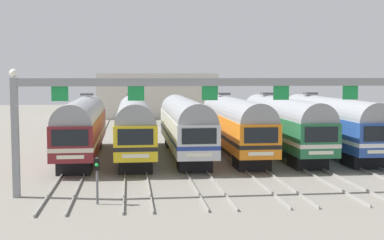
{
  "coord_description": "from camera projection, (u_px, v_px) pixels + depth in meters",
  "views": [
    {
      "loc": [
        -6.53,
        -42.89,
        6.62
      ],
      "look_at": [
        -1.39,
        0.61,
        2.94
      ],
      "focal_mm": 49.71,
      "sensor_mm": 36.0,
      "label": 1
    }
  ],
  "objects": [
    {
      "name": "commuter_train_silver",
      "position": [
        185.0,
        124.0,
        43.29
      ],
      "size": [
        2.88,
        18.06,
        4.77
      ],
      "color": "silver",
      "rests_on": "ground"
    },
    {
      "name": "commuter_train_maroon",
      "position": [
        82.0,
        125.0,
        42.33
      ],
      "size": [
        2.88,
        18.06,
        5.05
      ],
      "color": "maroon",
      "rests_on": "ground"
    },
    {
      "name": "catenary_gantry",
      "position": [
        246.0,
        98.0,
        29.95
      ],
      "size": [
        25.77,
        0.44,
        6.97
      ],
      "color": "gray",
      "rests_on": "ground"
    },
    {
      "name": "commuter_train_orange",
      "position": [
        234.0,
        123.0,
        43.77
      ],
      "size": [
        2.88,
        18.06,
        5.05
      ],
      "color": "orange",
      "rests_on": "ground"
    },
    {
      "name": "commuter_train_blue",
      "position": [
        330.0,
        122.0,
        44.73
      ],
      "size": [
        2.88,
        18.06,
        5.05
      ],
      "color": "#284C9E",
      "rests_on": "ground"
    },
    {
      "name": "track_bed",
      "position": [
        187.0,
        133.0,
        60.58
      ],
      "size": [
        22.04,
        70.0,
        0.15
      ],
      "color": "gray",
      "rests_on": "ground"
    },
    {
      "name": "maintenance_building",
      "position": [
        156.0,
        95.0,
        84.75
      ],
      "size": [
        18.37,
        10.0,
        6.91
      ],
      "primitive_type": "cube",
      "color": "beige",
      "rests_on": "ground"
    },
    {
      "name": "commuter_train_green",
      "position": [
        283.0,
        123.0,
        44.25
      ],
      "size": [
        2.88,
        18.06,
        5.05
      ],
      "color": "#236B42",
      "rests_on": "ground"
    },
    {
      "name": "ground_plane",
      "position": [
        210.0,
        156.0,
        43.76
      ],
      "size": [
        160.0,
        160.0,
        0.0
      ],
      "primitive_type": "plane",
      "color": "gray"
    },
    {
      "name": "commuter_train_yellow",
      "position": [
        134.0,
        124.0,
        42.81
      ],
      "size": [
        2.88,
        18.06,
        5.05
      ],
      "color": "gold",
      "rests_on": "ground"
    },
    {
      "name": "yard_signal_mast",
      "position": [
        97.0,
        172.0,
        27.2
      ],
      "size": [
        0.28,
        0.35,
        2.43
      ],
      "color": "#59595E",
      "rests_on": "ground"
    }
  ]
}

